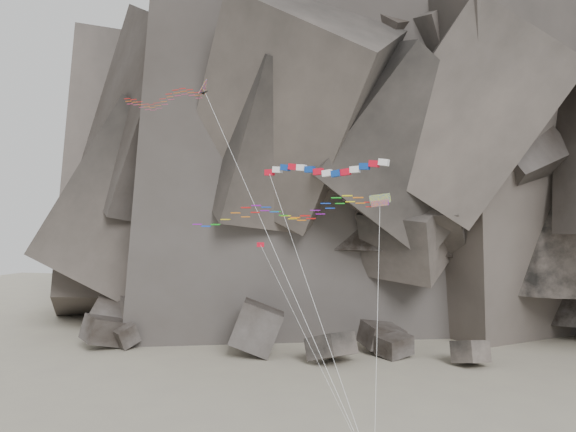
% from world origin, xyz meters
% --- Properties ---
extents(headland, '(110.00, 70.00, 84.00)m').
position_xyz_m(headland, '(0.00, 70.00, 42.00)').
color(headland, '#594F48').
rests_on(headland, ground).
extents(boulder_field, '(82.24, 17.69, 8.49)m').
position_xyz_m(boulder_field, '(-14.53, 33.75, 2.07)').
color(boulder_field, '#47423F').
rests_on(boulder_field, ground).
extents(delta_kite, '(23.38, 8.99, 28.55)m').
position_xyz_m(delta_kite, '(-13.06, 3.05, 28.78)').
color(delta_kite, red).
rests_on(delta_kite, ground).
extents(banner_kite, '(10.42, 8.86, 21.10)m').
position_xyz_m(banner_kite, '(1.70, 1.65, 22.12)').
color(banner_kite, red).
rests_on(banner_kite, ground).
extents(parafoil_kite, '(15.61, 4.68, 18.41)m').
position_xyz_m(parafoil_kite, '(-1.25, -1.21, 18.84)').
color(parafoil_kite, '#E9F40D').
rests_on(parafoil_kite, ground).
extents(pennant_kite, '(9.93, 6.96, 14.71)m').
position_xyz_m(pennant_kite, '(-1.66, 0.20, 13.57)').
color(pennant_kite, red).
rests_on(pennant_kite, ground).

